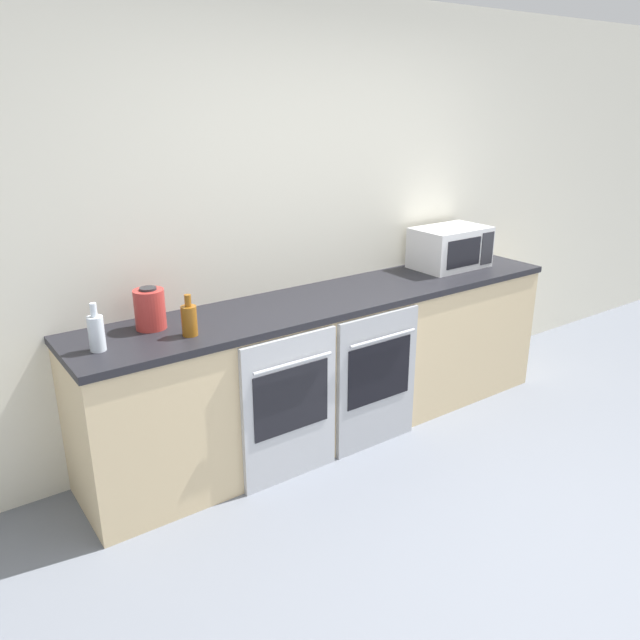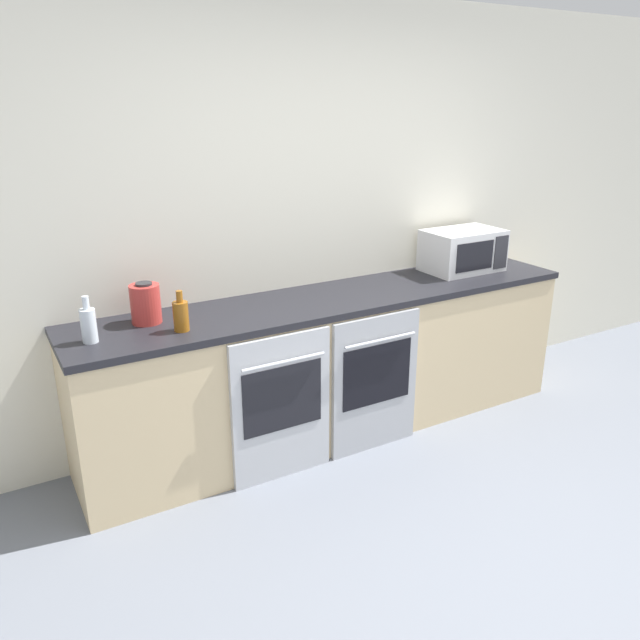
{
  "view_description": "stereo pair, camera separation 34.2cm",
  "coord_description": "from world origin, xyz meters",
  "px_view_note": "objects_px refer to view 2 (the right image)",
  "views": [
    {
      "loc": [
        -2.15,
        -1.19,
        2.02
      ],
      "look_at": [
        -0.11,
        1.67,
        0.77
      ],
      "focal_mm": 35.0,
      "sensor_mm": 36.0,
      "label": 1
    },
    {
      "loc": [
        -1.86,
        -1.37,
        2.02
      ],
      "look_at": [
        -0.11,
        1.67,
        0.77
      ],
      "focal_mm": 35.0,
      "sensor_mm": 36.0,
      "label": 2
    }
  ],
  "objects_px": {
    "oven_left": "(282,407)",
    "bottle_clear": "(89,324)",
    "bottle_amber": "(181,315)",
    "kettle": "(146,304)",
    "oven_right": "(375,383)",
    "microwave": "(463,250)"
  },
  "relations": [
    {
      "from": "bottle_amber",
      "to": "bottle_clear",
      "type": "distance_m",
      "value": 0.44
    },
    {
      "from": "microwave",
      "to": "bottle_amber",
      "type": "xyz_separation_m",
      "value": [
        -2.04,
        -0.19,
        -0.06
      ]
    },
    {
      "from": "bottle_clear",
      "to": "kettle",
      "type": "relative_size",
      "value": 1.07
    },
    {
      "from": "bottle_amber",
      "to": "oven_right",
      "type": "bearing_deg",
      "value": -10.26
    },
    {
      "from": "bottle_amber",
      "to": "bottle_clear",
      "type": "relative_size",
      "value": 0.91
    },
    {
      "from": "microwave",
      "to": "bottle_amber",
      "type": "bearing_deg",
      "value": -174.8
    },
    {
      "from": "oven_left",
      "to": "oven_right",
      "type": "bearing_deg",
      "value": 0.0
    },
    {
      "from": "oven_left",
      "to": "microwave",
      "type": "xyz_separation_m",
      "value": [
        1.58,
        0.38,
        0.61
      ]
    },
    {
      "from": "oven_left",
      "to": "bottle_clear",
      "type": "relative_size",
      "value": 3.64
    },
    {
      "from": "oven_left",
      "to": "bottle_amber",
      "type": "relative_size",
      "value": 4.0
    },
    {
      "from": "oven_left",
      "to": "microwave",
      "type": "distance_m",
      "value": 1.74
    },
    {
      "from": "oven_left",
      "to": "bottle_clear",
      "type": "distance_m",
      "value": 1.09
    },
    {
      "from": "bottle_clear",
      "to": "bottle_amber",
      "type": "bearing_deg",
      "value": -8.73
    },
    {
      "from": "bottle_amber",
      "to": "kettle",
      "type": "height_order",
      "value": "kettle"
    },
    {
      "from": "kettle",
      "to": "bottle_amber",
      "type": "bearing_deg",
      "value": -60.33
    },
    {
      "from": "oven_right",
      "to": "bottle_amber",
      "type": "relative_size",
      "value": 4.0
    },
    {
      "from": "oven_left",
      "to": "bottle_amber",
      "type": "height_order",
      "value": "bottle_amber"
    },
    {
      "from": "bottle_clear",
      "to": "oven_right",
      "type": "bearing_deg",
      "value": -9.82
    },
    {
      "from": "kettle",
      "to": "bottle_clear",
      "type": "bearing_deg",
      "value": -155.5
    },
    {
      "from": "microwave",
      "to": "kettle",
      "type": "relative_size",
      "value": 2.38
    },
    {
      "from": "microwave",
      "to": "bottle_clear",
      "type": "relative_size",
      "value": 2.23
    },
    {
      "from": "oven_left",
      "to": "bottle_amber",
      "type": "bearing_deg",
      "value": 157.0
    }
  ]
}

